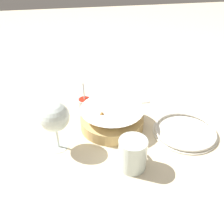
{
  "coord_description": "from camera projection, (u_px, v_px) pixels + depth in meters",
  "views": [
    {
      "loc": [
        -0.75,
        0.16,
        0.57
      ],
      "look_at": [
        -0.03,
        0.02,
        0.06
      ],
      "focal_mm": 40.0,
      "sensor_mm": 36.0,
      "label": 1
    }
  ],
  "objects": [
    {
      "name": "napkin",
      "position": [
        136.0,
        94.0,
        1.11
      ],
      "size": [
        0.15,
        0.09,
        0.01
      ],
      "color": "white",
      "rests_on": "ground_plane"
    },
    {
      "name": "ground_plane",
      "position": [
        116.0,
        121.0,
        0.95
      ],
      "size": [
        4.0,
        4.0,
        0.0
      ],
      "primitive_type": "plane",
      "color": "beige"
    },
    {
      "name": "beer_mug",
      "position": [
        134.0,
        154.0,
        0.74
      ],
      "size": [
        0.12,
        0.08,
        0.1
      ],
      "color": "silver",
      "rests_on": "ground_plane"
    },
    {
      "name": "wine_glass",
      "position": [
        54.0,
        118.0,
        0.76
      ],
      "size": [
        0.09,
        0.09,
        0.17
      ],
      "color": "silver",
      "rests_on": "ground_plane"
    },
    {
      "name": "side_plate",
      "position": [
        185.0,
        131.0,
        0.89
      ],
      "size": [
        0.23,
        0.23,
        0.01
      ],
      "color": "silver",
      "rests_on": "ground_plane"
    },
    {
      "name": "sauce_cup",
      "position": [
        85.0,
        103.0,
        1.02
      ],
      "size": [
        0.06,
        0.06,
        0.1
      ],
      "color": "#B7B7BC",
      "rests_on": "ground_plane"
    },
    {
      "name": "food_basket",
      "position": [
        112.0,
        118.0,
        0.91
      ],
      "size": [
        0.23,
        0.23,
        0.09
      ],
      "color": "tan",
      "rests_on": "ground_plane"
    }
  ]
}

